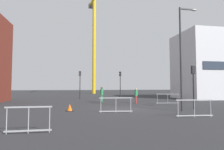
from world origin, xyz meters
The scene contains 14 objects.
ground centered at (0.00, 0.00, 0.00)m, with size 160.00×160.00×0.00m, color #28282B.
office_block centered at (17.49, 10.70, 5.06)m, with size 11.81×7.49×10.12m.
construction_crane centered at (0.03, 32.76, 16.88)m, with size 2.85×17.17×25.96m.
streetlamp_tall centered at (4.17, -2.27, 4.66)m, with size 1.55×0.24×8.09m.
traffic_light_far centered at (-3.62, 12.82, 2.77)m, with size 0.37×0.25×4.14m.
traffic_light_median centered at (5.87, -1.01, 2.47)m, with size 0.37×0.25×3.64m.
traffic_light_island centered at (2.76, 13.96, 2.83)m, with size 0.37×0.37×4.24m.
pedestrian_walking centered at (-1.10, 6.43, 1.07)m, with size 0.34×0.34×1.82m.
pedestrian_waiting centered at (2.51, 4.59, 0.97)m, with size 0.34×0.34×1.68m.
safety_barrier_mid_span centered at (-5.72, -7.43, 0.56)m, with size 1.83×0.07×1.08m.
safety_barrier_right_run centered at (3.28, -4.99, 0.56)m, with size 2.32×0.26×1.08m.
safety_barrier_front centered at (5.65, 3.37, 0.56)m, with size 2.47×0.38×1.08m.
safety_barrier_left_run centered at (-1.09, -2.18, 0.56)m, with size 2.40×0.30×1.08m.
traffic_cone_on_verge centered at (-4.41, -0.76, 0.25)m, with size 0.55×0.55×0.55m.
Camera 1 is at (-3.70, -15.62, 1.90)m, focal length 30.24 mm.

